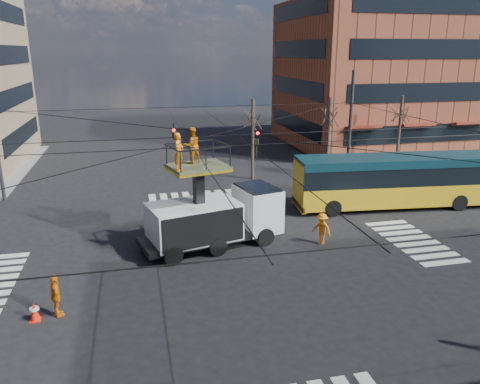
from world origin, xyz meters
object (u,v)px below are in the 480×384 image
object	(u,v)px
utility_truck	(215,207)
worker_ground	(56,296)
city_bus	(395,180)
flagger	(322,229)
traffic_cone	(35,311)

from	to	relation	value
utility_truck	worker_ground	size ratio (longest dim) A/B	4.55
city_bus	flagger	world-z (taller)	city_bus
city_bus	worker_ground	size ratio (longest dim) A/B	7.68
city_bus	traffic_cone	distance (m)	21.24
city_bus	worker_ground	distance (m)	20.46
city_bus	flagger	bearing A→B (deg)	-140.46
utility_truck	worker_ground	distance (m)	8.55
traffic_cone	worker_ground	size ratio (longest dim) A/B	0.44
flagger	city_bus	bearing A→B (deg)	88.28
city_bus	worker_ground	world-z (taller)	city_bus
traffic_cone	utility_truck	bearing A→B (deg)	35.10
flagger	utility_truck	bearing A→B (deg)	-136.98
city_bus	flagger	distance (m)	8.02
utility_truck	flagger	distance (m)	5.46
city_bus	traffic_cone	world-z (taller)	city_bus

